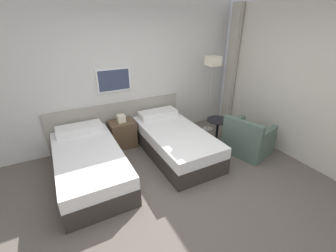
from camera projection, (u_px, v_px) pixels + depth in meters
ground_plane at (186, 203)px, 3.12m from camera, size 16.00×16.00×0.00m
wall_headboard at (126, 77)px, 4.35m from camera, size 10.00×0.10×2.70m
wall_window at (320, 88)px, 3.53m from camera, size 0.21×4.71×2.70m
bed_near_door at (89, 163)px, 3.55m from camera, size 0.97×1.93×0.62m
bed_near_window at (174, 141)px, 4.20m from camera, size 0.97×1.93×0.62m
nightstand at (123, 133)px, 4.44m from camera, size 0.48×0.39×0.67m
floor_lamp at (213, 69)px, 4.64m from camera, size 0.25×0.25×1.64m
side_table at (217, 127)px, 4.47m from camera, size 0.44×0.44×0.54m
armchair at (248, 140)px, 4.23m from camera, size 0.89×0.91×0.74m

